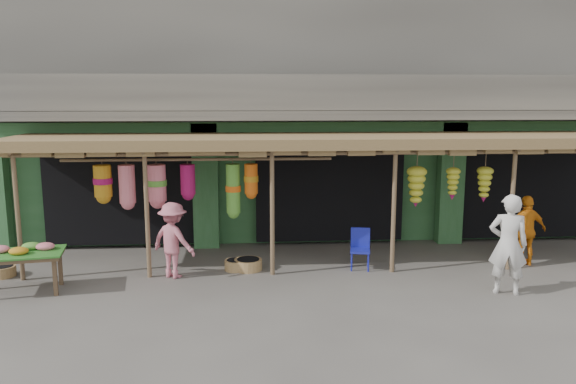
{
  "coord_description": "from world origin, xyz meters",
  "views": [
    {
      "loc": [
        -1.96,
        -11.3,
        3.66
      ],
      "look_at": [
        -1.1,
        1.0,
        1.51
      ],
      "focal_mm": 35.0,
      "sensor_mm": 36.0,
      "label": 1
    }
  ],
  "objects": [
    {
      "name": "building",
      "position": [
        -0.0,
        4.87,
        3.37
      ],
      "size": [
        16.4,
        6.8,
        7.0
      ],
      "color": "gray",
      "rests_on": "ground"
    },
    {
      "name": "person_front",
      "position": [
        2.78,
        -1.62,
        0.94
      ],
      "size": [
        0.79,
        0.64,
        1.88
      ],
      "primitive_type": "imported",
      "rotation": [
        0.0,
        0.0,
        2.83
      ],
      "color": "silver",
      "rests_on": "ground"
    },
    {
      "name": "basket_left",
      "position": [
        -7.0,
        0.05,
        0.11
      ],
      "size": [
        0.65,
        0.65,
        0.22
      ],
      "primitive_type": "cylinder",
      "rotation": [
        0.0,
        0.0,
        0.31
      ],
      "color": "olive",
      "rests_on": "ground"
    },
    {
      "name": "flower_table",
      "position": [
        -6.2,
        -0.92,
        0.73
      ],
      "size": [
        1.64,
        1.13,
        0.91
      ],
      "rotation": [
        0.0,
        0.0,
        0.17
      ],
      "color": "brown",
      "rests_on": "ground"
    },
    {
      "name": "person_vendor",
      "position": [
        4.0,
        0.07,
        0.77
      ],
      "size": [
        0.94,
        0.49,
        1.53
      ],
      "primitive_type": "imported",
      "rotation": [
        0.0,
        0.0,
        3.27
      ],
      "color": "orange",
      "rests_on": "ground"
    },
    {
      "name": "blue_chair",
      "position": [
        0.38,
        0.11,
        0.48
      ],
      "size": [
        0.48,
        0.49,
        0.86
      ],
      "rotation": [
        0.0,
        0.0,
        -0.19
      ],
      "color": "#181EA0",
      "rests_on": "ground"
    },
    {
      "name": "basket_right",
      "position": [
        -2.26,
        0.16,
        0.11
      ],
      "size": [
        0.62,
        0.62,
        0.22
      ],
      "primitive_type": "cylinder",
      "rotation": [
        0.0,
        0.0,
        -0.39
      ],
      "color": "olive",
      "rests_on": "ground"
    },
    {
      "name": "person_shopper",
      "position": [
        -3.5,
        -0.21,
        0.77
      ],
      "size": [
        1.15,
        1.02,
        1.54
      ],
      "primitive_type": "imported",
      "rotation": [
        0.0,
        0.0,
        2.57
      ],
      "color": "#CF6D7E",
      "rests_on": "ground"
    },
    {
      "name": "basket_mid",
      "position": [
        -2.0,
        0.15,
        0.11
      ],
      "size": [
        0.62,
        0.62,
        0.23
      ],
      "primitive_type": "cylinder",
      "rotation": [
        0.0,
        0.0,
        0.06
      ],
      "color": "olive",
      "rests_on": "ground"
    },
    {
      "name": "awning",
      "position": [
        -0.17,
        0.8,
        2.57
      ],
      "size": [
        14.0,
        2.7,
        2.79
      ],
      "color": "brown",
      "rests_on": "ground"
    },
    {
      "name": "ground",
      "position": [
        0.0,
        0.0,
        0.0
      ],
      "size": [
        80.0,
        80.0,
        0.0
      ],
      "primitive_type": "plane",
      "color": "#514C47",
      "rests_on": "ground"
    }
  ]
}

